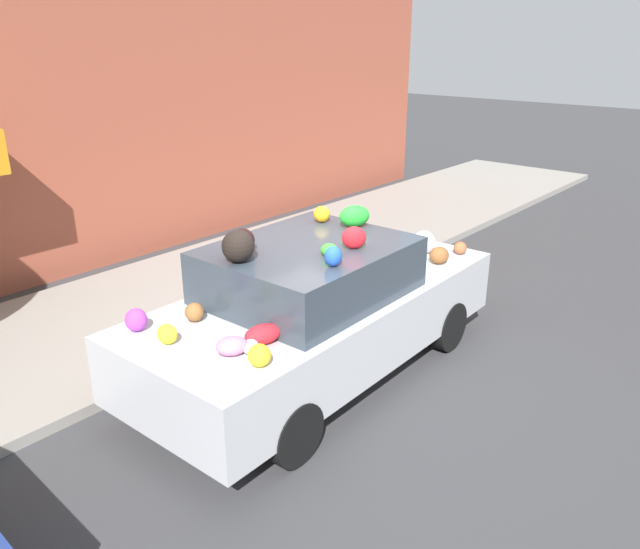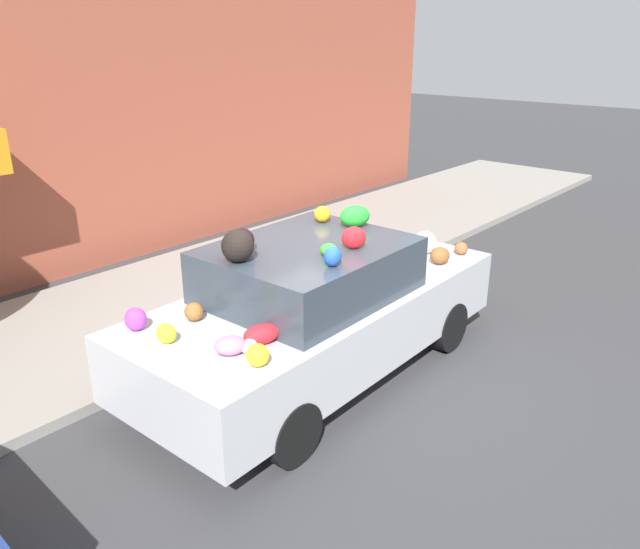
% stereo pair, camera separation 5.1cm
% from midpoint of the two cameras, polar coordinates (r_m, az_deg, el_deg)
% --- Properties ---
extents(ground_plane, '(60.00, 60.00, 0.00)m').
position_cam_midpoint_polar(ground_plane, '(7.12, -0.06, -8.65)').
color(ground_plane, '#38383A').
extents(sidewalk_curb, '(24.00, 3.20, 0.12)m').
position_cam_midpoint_polar(sidewalk_curb, '(8.92, -13.24, -2.39)').
color(sidewalk_curb, gray).
rests_on(sidewalk_curb, ground).
extents(building_facade, '(18.00, 1.20, 5.72)m').
position_cam_midpoint_polar(building_facade, '(10.07, -23.11, 15.51)').
color(building_facade, '#9E4C38').
rests_on(building_facade, ground).
extents(fire_hydrant, '(0.20, 0.20, 0.70)m').
position_cam_midpoint_polar(fire_hydrant, '(9.47, 2.75, 2.20)').
color(fire_hydrant, gold).
rests_on(fire_hydrant, sidewalk_curb).
extents(art_car, '(4.48, 1.94, 1.85)m').
position_cam_midpoint_polar(art_car, '(6.70, 0.02, -3.04)').
color(art_car, '#B7BABF').
rests_on(art_car, ground).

